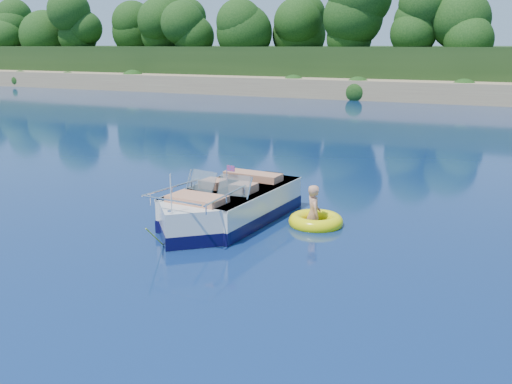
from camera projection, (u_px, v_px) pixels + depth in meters
ground at (262, 271)px, 10.82m from camera, size 160.00×160.00×0.00m
shoreline at (488, 73)px, 66.50m from camera, size 170.00×59.00×6.00m
treeline at (476, 27)px, 45.38m from camera, size 150.00×7.12×8.19m
motorboat at (226, 208)px, 13.67m from camera, size 2.22×5.48×1.82m
tow_tube at (316, 221)px, 13.56m from camera, size 1.50×1.50×0.34m
boy at (313, 223)px, 13.71m from camera, size 0.75×0.87×1.58m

